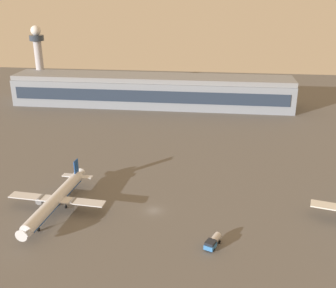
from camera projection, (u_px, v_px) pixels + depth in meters
name	position (u px, v px, depth m)	size (l,w,h in m)	color
ground_plane	(154.00, 211.00, 118.85)	(416.00, 416.00, 0.00)	#605E5B
terminal_building	(152.00, 91.00, 221.20)	(149.86, 22.40, 16.40)	gray
control_tower	(39.00, 57.00, 231.92)	(8.00, 8.00, 40.87)	#A8A8B2
airplane_far_stand	(56.00, 200.00, 117.57)	(29.18, 37.44, 9.60)	silver
fuel_truck	(213.00, 242.00, 102.04)	(4.38, 6.62, 2.35)	#3372BF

